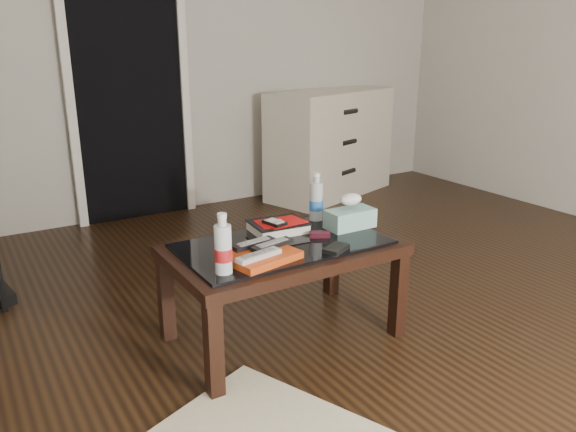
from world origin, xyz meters
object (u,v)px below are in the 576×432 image
Objects in this scene: textbook at (278,227)px; dresser at (330,143)px; water_bottle_right at (316,196)px; water_bottle_left at (223,243)px; tissue_box at (350,218)px; coffee_table at (283,256)px.

dresser is at bearing 53.50° from textbook.
water_bottle_right is (-1.33, -1.73, 0.13)m from dresser.
tissue_box is at bearing 13.31° from water_bottle_left.
textbook is at bearing 35.97° from water_bottle_left.
tissue_box is (0.38, 0.01, 0.11)m from coffee_table.
coffee_table is 4.35× the size of tissue_box.
dresser is 5.44× the size of water_bottle_right.
dresser reaches higher than tissue_box.
dresser is at bearing 46.27° from water_bottle_left.
water_bottle_left is at bearing -155.40° from coffee_table.
coffee_table is 0.17m from textbook.
coffee_table is 2.53m from dresser.
dresser is at bearing 56.94° from tissue_box.
dresser reaches higher than coffee_table.
water_bottle_right reaches higher than tissue_box.
coffee_table is 0.39m from tissue_box.
textbook is 1.09× the size of tissue_box.
textbook is 0.34m from tissue_box.
tissue_box is at bearing -69.99° from water_bottle_right.
dresser is 2.39m from textbook.
dresser is 2.90m from water_bottle_left.
textbook is 0.27m from water_bottle_right.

